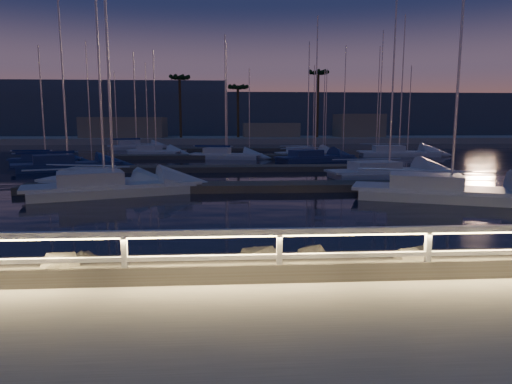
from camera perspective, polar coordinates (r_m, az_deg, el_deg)
ground at (r=9.18m, az=-3.43°, el=-11.13°), size 400.00×400.00×0.00m
harbor_water at (r=40.06m, az=-3.61°, el=2.90°), size 400.00×440.00×0.60m
guard_rail at (r=8.94m, az=-3.92°, el=-6.46°), size 44.11×0.12×1.06m
riprap at (r=11.40m, az=22.88°, el=-8.50°), size 19.06×2.79×1.37m
floating_docks at (r=41.28m, az=-3.62°, el=3.86°), size 22.00×36.00×0.40m
far_shore at (r=82.73m, az=-3.75°, el=6.80°), size 160.00×14.00×5.20m
palm_left at (r=81.33m, az=-9.54°, el=13.60°), size 3.00×3.00×11.20m
palm_center at (r=81.85m, az=-2.28°, el=12.73°), size 3.00×3.00×9.70m
palm_right at (r=82.58m, az=7.79°, el=14.19°), size 3.00×3.00×12.20m
distant_hills at (r=144.04m, az=-12.64°, el=9.21°), size 230.00×37.50×18.00m
sailboat_b at (r=27.00m, az=-18.76°, el=1.29°), size 7.59×3.76×12.46m
sailboat_c at (r=24.59m, az=-17.90°, el=0.70°), size 8.99×5.20×14.75m
sailboat_d at (r=23.73m, az=22.58°, el=0.16°), size 9.41×5.70×15.44m
sailboat_f at (r=38.39m, az=-22.75°, el=3.20°), size 8.13×5.27×13.54m
sailboat_g at (r=43.46m, az=7.15°, el=4.35°), size 8.05×5.14×13.32m
sailboat_h at (r=31.72m, az=15.91°, el=2.46°), size 8.68×3.75×14.22m
sailboat_i at (r=45.02m, az=-24.98°, el=3.72°), size 6.21×2.53×10.33m
sailboat_j at (r=46.44m, az=-4.01°, el=4.67°), size 7.44×3.71×12.22m
sailboat_k at (r=49.93m, az=6.27°, el=4.90°), size 7.37×4.51×12.14m
sailboat_l at (r=52.02m, az=17.17°, el=4.76°), size 9.02×3.55×14.87m
sailboat_m at (r=64.01m, az=-14.87°, el=5.56°), size 7.80×4.55×12.92m
sailboat_n at (r=53.70m, az=-12.53°, el=5.03°), size 7.00×4.50×11.65m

